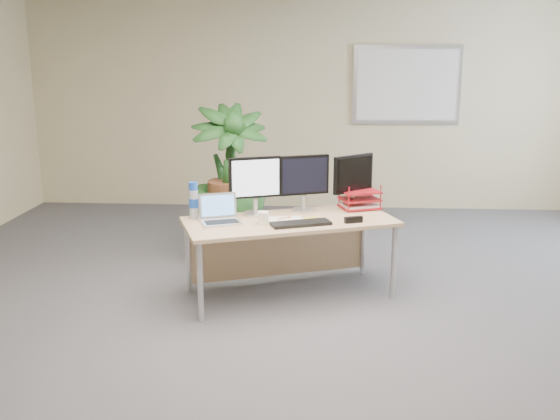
# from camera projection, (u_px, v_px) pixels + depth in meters

# --- Properties ---
(floor) EXTENTS (8.00, 8.00, 0.00)m
(floor) POSITION_uv_depth(u_px,v_px,m) (293.00, 348.00, 4.20)
(floor) COLOR #4A494E
(floor) RESTS_ON ground
(back_wall) EXTENTS (7.00, 0.04, 2.70)m
(back_wall) POSITION_uv_depth(u_px,v_px,m) (308.00, 101.00, 7.74)
(back_wall) COLOR #C8B48D
(back_wall) RESTS_ON floor
(whiteboard) EXTENTS (1.30, 0.04, 0.95)m
(whiteboard) POSITION_uv_depth(u_px,v_px,m) (407.00, 85.00, 7.58)
(whiteboard) COLOR silver
(whiteboard) RESTS_ON back_wall
(desk) EXTENTS (1.80, 1.24, 0.64)m
(desk) POSITION_uv_depth(u_px,v_px,m) (287.00, 233.00, 5.08)
(desk) COLOR tan
(desk) RESTS_ON floor
(floor_plant) EXTENTS (1.07, 1.07, 1.50)m
(floor_plant) POSITION_uv_depth(u_px,v_px,m) (229.00, 181.00, 5.89)
(floor_plant) COLOR #153714
(floor_plant) RESTS_ON floor
(monitor_left) EXTENTS (0.42, 0.20, 0.48)m
(monitor_left) POSITION_uv_depth(u_px,v_px,m) (255.00, 182.00, 5.05)
(monitor_left) COLOR #B9B9BE
(monitor_left) RESTS_ON desk
(monitor_right) EXTENTS (0.41, 0.19, 0.47)m
(monitor_right) POSITION_uv_depth(u_px,v_px,m) (304.00, 180.00, 5.16)
(monitor_right) COLOR #B9B9BE
(monitor_right) RESTS_ON desk
(monitor_dark) EXTENTS (0.34, 0.29, 0.46)m
(monitor_dark) POSITION_uv_depth(u_px,v_px,m) (353.00, 178.00, 5.27)
(monitor_dark) COLOR #B9B9BE
(monitor_dark) RESTS_ON desk
(laptop) EXTENTS (0.37, 0.35, 0.21)m
(laptop) POSITION_uv_depth(u_px,v_px,m) (220.00, 215.00, 4.89)
(laptop) COLOR silver
(laptop) RESTS_ON desk
(keyboard) EXTENTS (0.49, 0.31, 0.03)m
(keyboard) POSITION_uv_depth(u_px,v_px,m) (301.00, 223.00, 4.81)
(keyboard) COLOR black
(keyboard) RESTS_ON desk
(coffee_mug) EXTENTS (0.13, 0.09, 0.10)m
(coffee_mug) POSITION_uv_depth(u_px,v_px,m) (263.00, 218.00, 4.82)
(coffee_mug) COLOR white
(coffee_mug) RESTS_ON desk
(spiral_notebook) EXTENTS (0.30, 0.25, 0.01)m
(spiral_notebook) POSITION_uv_depth(u_px,v_px,m) (286.00, 220.00, 4.93)
(spiral_notebook) COLOR silver
(spiral_notebook) RESTS_ON desk
(orange_pen) EXTENTS (0.11, 0.09, 0.01)m
(orange_pen) POSITION_uv_depth(u_px,v_px,m) (284.00, 218.00, 4.95)
(orange_pen) COLOR #CF5817
(orange_pen) RESTS_ON spiral_notebook
(yellow_highlighter) EXTENTS (0.12, 0.07, 0.02)m
(yellow_highlighter) POSITION_uv_depth(u_px,v_px,m) (311.00, 218.00, 4.97)
(yellow_highlighter) COLOR #FFF91A
(yellow_highlighter) RESTS_ON desk
(water_bottle) EXTENTS (0.08, 0.08, 0.30)m
(water_bottle) POSITION_uv_depth(u_px,v_px,m) (194.00, 201.00, 4.97)
(water_bottle) COLOR #AAB9C7
(water_bottle) RESTS_ON desk
(letter_tray) EXTENTS (0.38, 0.34, 0.15)m
(letter_tray) POSITION_uv_depth(u_px,v_px,m) (359.00, 201.00, 5.31)
(letter_tray) COLOR maroon
(letter_tray) RESTS_ON desk
(stapler) EXTENTS (0.15, 0.09, 0.05)m
(stapler) POSITION_uv_depth(u_px,v_px,m) (353.00, 220.00, 4.87)
(stapler) COLOR black
(stapler) RESTS_ON desk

